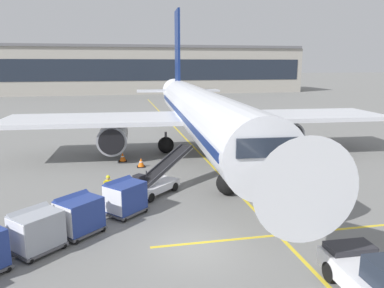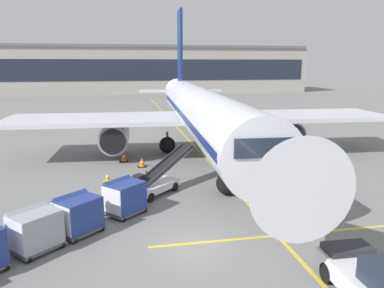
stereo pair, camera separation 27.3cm
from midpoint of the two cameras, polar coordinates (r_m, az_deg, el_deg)
name	(u,v)px [view 2 (the right image)]	position (r m, az deg, el deg)	size (l,w,h in m)	color
ground_plane	(194,247)	(17.38, 0.76, -15.45)	(600.00, 600.00, 0.00)	slate
parked_airplane	(201,112)	(33.37, 1.58, 4.86)	(33.88, 44.03, 14.82)	silver
belt_loader	(156,180)	(23.93, -5.13, -5.53)	(4.78, 4.73, 2.58)	silver
baggage_cart_lead	(124,196)	(20.81, -9.92, -7.85)	(2.56, 2.53, 1.91)	#515156
baggage_cart_second	(78,214)	(19.04, -16.60, -10.12)	(2.56, 2.53, 1.91)	#515156
baggage_cart_third	(35,229)	(18.01, -22.39, -11.87)	(2.56, 2.53, 1.91)	#515156
pushback_tug	(376,281)	(14.94, 26.66, -18.16)	(2.21, 4.45, 1.83)	silver
ground_crew_by_loader	(129,187)	(22.23, -9.19, -6.52)	(0.32, 0.56, 1.74)	#514C42
ground_crew_by_carts	(108,187)	(22.48, -12.25, -6.43)	(0.56, 0.31, 1.74)	#514C42
safety_cone_engine_keepout	(124,157)	(31.99, -10.07, -1.95)	(0.67, 0.67, 0.76)	black
safety_cone_wingtip	(142,162)	(30.06, -7.35, -2.79)	(0.65, 0.65, 0.74)	black
apron_guidance_line_lead_in	(204,156)	(33.36, 2.02, -1.83)	(0.20, 110.00, 0.01)	yellow
apron_guidance_line_stop_bar	(274,236)	(18.84, 12.83, -13.46)	(12.00, 0.20, 0.01)	yellow
terminal_building	(139,70)	(109.14, -8.00, 11.15)	(93.38, 17.39, 12.90)	#A8A399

